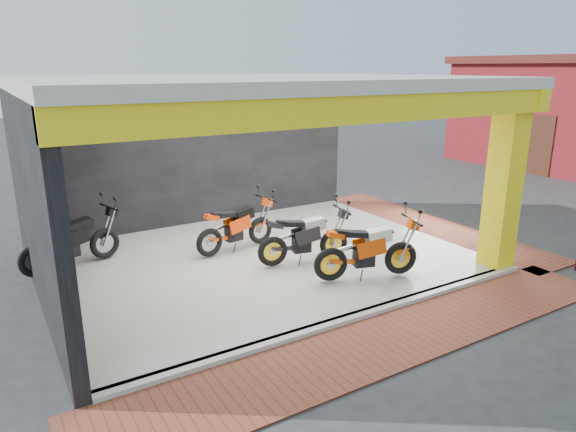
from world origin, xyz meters
The scene contains 15 objects.
ground centered at (0.00, 0.00, 0.00)m, with size 80.00×80.00×0.00m, color #2D2D30.
showroom_floor centered at (0.00, 2.00, 0.05)m, with size 8.00×6.00×0.10m, color silver.
showroom_ceiling centered at (0.00, 2.00, 3.60)m, with size 8.40×6.40×0.20m, color beige.
back_wall centered at (0.00, 5.10, 1.75)m, with size 8.20×0.20×3.50m, color black.
left_wall centered at (-4.10, 2.00, 1.75)m, with size 0.20×6.20×3.50m, color black.
corner_column centered at (3.75, -0.75, 1.75)m, with size 0.50×0.50×3.50m, color yellow.
header_beam_front centered at (0.00, -1.00, 3.30)m, with size 8.40×0.30×0.40m, color yellow.
header_beam_right centered at (4.00, 2.00, 3.30)m, with size 0.30×6.40×0.40m, color yellow.
floor_kerb centered at (0.00, -1.02, 0.05)m, with size 8.00×0.20×0.10m, color silver.
paver_front centered at (0.00, -1.80, 0.01)m, with size 9.00×1.40×0.03m, color brown.
paver_right centered at (4.80, 2.00, 0.01)m, with size 1.40×7.00×0.03m, color brown.
moto_hero centered at (1.74, -0.18, 0.75)m, with size 2.12×0.78×1.29m, color #E94A09, non-canonical shape.
moto_row_a centered at (1.17, 1.16, 0.72)m, with size 2.02×0.75×1.23m, color black, non-canonical shape.
moto_row_b centered at (0.33, 2.73, 0.71)m, with size 2.00×0.74×1.22m, color #FF410A, non-canonical shape.
moto_row_d centered at (-2.80, 3.56, 0.74)m, with size 2.09×0.77×1.28m, color black, non-canonical shape.
Camera 1 is at (-4.73, -6.76, 3.87)m, focal length 32.00 mm.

